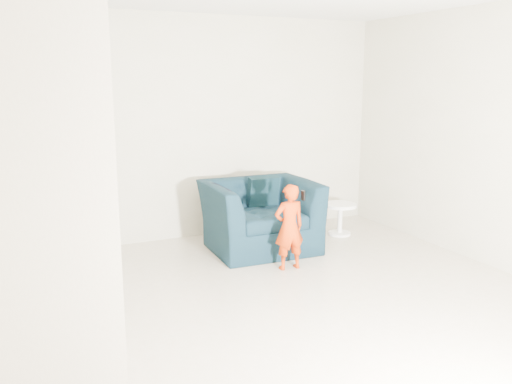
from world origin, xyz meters
TOP-DOWN VIEW (x-y plane):
  - floor at (0.00, 0.00)m, footprint 5.50×5.50m
  - back_wall at (0.00, 2.75)m, footprint 5.00×0.00m
  - armchair at (0.54, 1.93)m, footprint 1.25×1.10m
  - toddler at (0.52, 1.19)m, footprint 0.33×0.22m
  - side_table at (1.70, 2.02)m, footprint 0.40×0.40m
  - staircase at (-2.00, 0.55)m, footprint 1.02×3.03m
  - cushion at (0.68, 2.14)m, footprint 0.37×0.18m
  - throw at (0.05, 1.90)m, footprint 0.05×0.51m
  - phone at (0.65, 1.13)m, footprint 0.03×0.05m

SIDE VIEW (x-z plane):
  - floor at x=0.00m, z-range 0.00..0.00m
  - side_table at x=1.70m, z-range 0.07..0.47m
  - armchair at x=0.54m, z-range 0.00..0.79m
  - toddler at x=0.52m, z-range 0.00..0.90m
  - throw at x=0.05m, z-range 0.21..0.78m
  - cushion at x=0.68m, z-range 0.45..0.82m
  - phone at x=0.65m, z-range 0.73..0.83m
  - staircase at x=-2.00m, z-range -0.86..2.76m
  - back_wall at x=0.00m, z-range -1.15..3.85m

